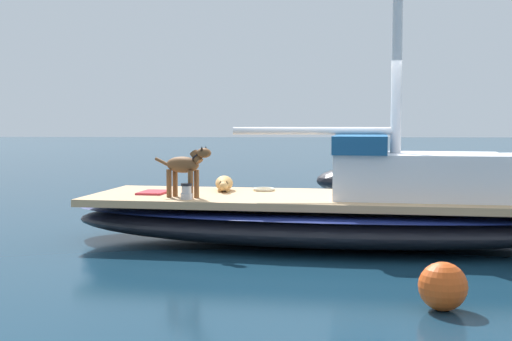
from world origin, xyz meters
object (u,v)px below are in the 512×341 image
at_px(dog_tan, 224,184).
at_px(deck_towel, 154,192).
at_px(mooring_buoy, 443,286).
at_px(sailboat_main, 328,219).
at_px(moored_boat_port_side, 482,177).
at_px(coiled_rope, 264,189).
at_px(dog_brown, 185,167).
at_px(deck_winch, 187,192).

bearing_deg(dog_tan, deck_towel, -66.76).
relative_size(deck_towel, mooring_buoy, 1.27).
bearing_deg(sailboat_main, dog_tan, -113.77).
xyz_separation_m(deck_towel, moored_boat_port_side, (-4.51, 5.87, -0.13)).
bearing_deg(deck_towel, dog_tan, 113.24).
bearing_deg(moored_boat_port_side, deck_towel, -52.45).
height_order(sailboat_main, deck_towel, deck_towel).
xyz_separation_m(moored_boat_port_side, mooring_buoy, (8.17, -2.58, -0.32)).
bearing_deg(mooring_buoy, dog_tan, -150.35).
bearing_deg(sailboat_main, mooring_buoy, 13.50).
bearing_deg(moored_boat_port_side, sailboat_main, -35.55).
bearing_deg(coiled_rope, mooring_buoy, 22.87).
relative_size(coiled_rope, deck_towel, 0.58).
bearing_deg(dog_brown, mooring_buoy, 41.57).
xyz_separation_m(coiled_rope, mooring_buoy, (4.10, 1.73, -0.46)).
relative_size(deck_winch, moored_boat_port_side, 0.03).
height_order(dog_brown, moored_boat_port_side, moored_boat_port_side).
bearing_deg(deck_winch, coiled_rope, 139.59).
height_order(dog_brown, mooring_buoy, dog_brown).
xyz_separation_m(dog_brown, moored_boat_port_side, (-5.06, 5.34, -0.54)).
distance_m(sailboat_main, mooring_buoy, 3.51).
bearing_deg(deck_winch, moored_boat_port_side, 134.62).
xyz_separation_m(deck_towel, mooring_buoy, (3.66, 3.29, -0.46)).
bearing_deg(deck_towel, coiled_rope, 105.95).
bearing_deg(mooring_buoy, moored_boat_port_side, 162.48).
distance_m(dog_tan, deck_winch, 1.20).
height_order(dog_brown, deck_winch, dog_brown).
distance_m(dog_brown, mooring_buoy, 4.24).
xyz_separation_m(sailboat_main, coiled_rope, (-0.69, -0.91, 0.35)).
bearing_deg(deck_towel, moored_boat_port_side, 127.55).
distance_m(deck_winch, mooring_buoy, 4.04).
bearing_deg(moored_boat_port_side, dog_tan, -50.10).
bearing_deg(dog_tan, coiled_rope, 92.76).
distance_m(deck_winch, deck_towel, 0.92).
xyz_separation_m(deck_winch, coiled_rope, (-1.16, 0.99, -0.08)).
xyz_separation_m(deck_winch, moored_boat_port_side, (-5.23, 5.30, -0.21)).
xyz_separation_m(dog_tan, deck_towel, (0.42, -0.97, -0.09)).
bearing_deg(dog_brown, moored_boat_port_side, 133.49).
relative_size(dog_brown, dog_tan, 0.90).
distance_m(deck_towel, moored_boat_port_side, 7.41).
xyz_separation_m(sailboat_main, dog_brown, (0.31, -1.94, 0.75)).
distance_m(coiled_rope, deck_towel, 1.63).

